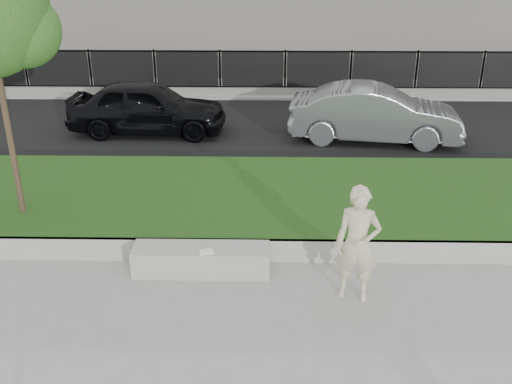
{
  "coord_description": "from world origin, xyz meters",
  "views": [
    {
      "loc": [
        0.98,
        -7.22,
        4.88
      ],
      "look_at": [
        0.82,
        1.2,
        1.19
      ],
      "focal_mm": 40.0,
      "sensor_mm": 36.0,
      "label": 1
    }
  ],
  "objects_px": {
    "stone_bench": "(202,260)",
    "car_silver": "(375,114)",
    "car_dark": "(148,107)",
    "book": "(206,252)",
    "man": "(357,244)"
  },
  "relations": [
    {
      "from": "man",
      "to": "car_dark",
      "type": "height_order",
      "value": "man"
    },
    {
      "from": "man",
      "to": "car_dark",
      "type": "relative_size",
      "value": 0.42
    },
    {
      "from": "stone_bench",
      "to": "man",
      "type": "relative_size",
      "value": 1.23
    },
    {
      "from": "car_dark",
      "to": "stone_bench",
      "type": "bearing_deg",
      "value": -160.76
    },
    {
      "from": "man",
      "to": "car_silver",
      "type": "bearing_deg",
      "value": 91.39
    },
    {
      "from": "stone_bench",
      "to": "car_dark",
      "type": "relative_size",
      "value": 0.51
    },
    {
      "from": "man",
      "to": "book",
      "type": "bearing_deg",
      "value": -179.32
    },
    {
      "from": "stone_bench",
      "to": "car_silver",
      "type": "relative_size",
      "value": 0.49
    },
    {
      "from": "book",
      "to": "car_dark",
      "type": "xyz_separation_m",
      "value": [
        -2.32,
        7.35,
        0.31
      ]
    },
    {
      "from": "stone_bench",
      "to": "man",
      "type": "height_order",
      "value": "man"
    },
    {
      "from": "stone_bench",
      "to": "car_dark",
      "type": "distance_m",
      "value": 7.55
    },
    {
      "from": "book",
      "to": "car_silver",
      "type": "xyz_separation_m",
      "value": [
        3.77,
        6.79,
        0.31
      ]
    },
    {
      "from": "stone_bench",
      "to": "car_dark",
      "type": "xyz_separation_m",
      "value": [
        -2.22,
        7.19,
        0.54
      ]
    },
    {
      "from": "book",
      "to": "car_silver",
      "type": "distance_m",
      "value": 7.77
    },
    {
      "from": "book",
      "to": "man",
      "type": "bearing_deg",
      "value": -29.13
    }
  ]
}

